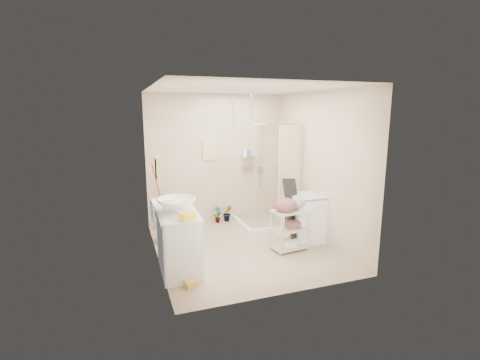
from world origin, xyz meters
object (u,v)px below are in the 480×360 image
at_px(toilet, 174,220).
at_px(laundry_rack, 290,226).
at_px(vanity, 178,242).
at_px(washing_machine, 305,218).

xyz_separation_m(toilet, laundry_rack, (1.74, -1.04, 0.02)).
relative_size(vanity, toilet, 1.29).
distance_m(vanity, toilet, 1.21).
bearing_deg(toilet, laundry_rack, -122.60).
bearing_deg(toilet, vanity, 172.59).
height_order(toilet, washing_machine, washing_machine).
height_order(vanity, toilet, vanity).
relative_size(vanity, washing_machine, 1.19).
xyz_separation_m(toilet, washing_machine, (2.18, -0.76, 0.03)).
relative_size(toilet, laundry_rack, 0.94).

